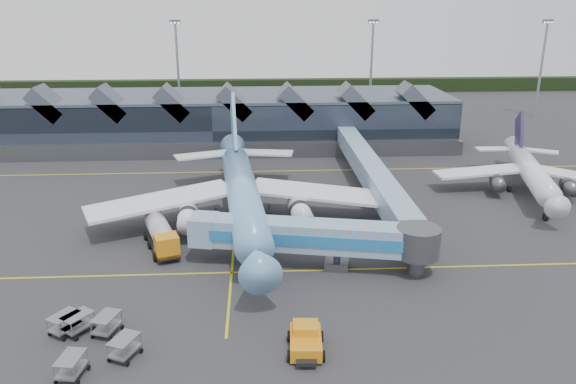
{
  "coord_description": "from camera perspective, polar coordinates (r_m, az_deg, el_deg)",
  "views": [
    {
      "loc": [
        2.88,
        -60.52,
        26.88
      ],
      "look_at": [
        6.48,
        2.82,
        5.0
      ],
      "focal_mm": 35.0,
      "sensor_mm": 36.0,
      "label": 1
    }
  ],
  "objects": [
    {
      "name": "ground",
      "position": [
        66.29,
        -5.49,
        -4.99
      ],
      "size": [
        260.0,
        260.0,
        0.0
      ],
      "primitive_type": "plane",
      "color": "#2D2D30",
      "rests_on": "ground"
    },
    {
      "name": "taxi_stripes",
      "position": [
        75.53,
        -5.23,
        -1.9
      ],
      "size": [
        120.0,
        60.0,
        0.01
      ],
      "color": "gold",
      "rests_on": "ground"
    },
    {
      "name": "tree_line_far",
      "position": [
        172.35,
        -4.25,
        10.68
      ],
      "size": [
        260.0,
        4.0,
        4.0
      ],
      "primitive_type": "cube",
      "color": "black",
      "rests_on": "ground"
    },
    {
      "name": "terminal",
      "position": [
        110.38,
        -7.38,
        7.38
      ],
      "size": [
        90.0,
        22.25,
        12.52
      ],
      "color": "black",
      "rests_on": "ground"
    },
    {
      "name": "light_masts",
      "position": [
        125.48,
        5.19,
        12.37
      ],
      "size": [
        132.4,
        42.56,
        22.45
      ],
      "color": "gray",
      "rests_on": "ground"
    },
    {
      "name": "main_airliner",
      "position": [
        70.08,
        -4.68,
        0.09
      ],
      "size": [
        38.67,
        44.65,
        14.33
      ],
      "rotation": [
        0.0,
        0.0,
        0.09
      ],
      "color": "#6EB4E0",
      "rests_on": "ground"
    },
    {
      "name": "regional_jet",
      "position": [
        88.63,
        23.41,
        1.99
      ],
      "size": [
        26.8,
        29.82,
        10.34
      ],
      "rotation": [
        0.0,
        0.0,
        -0.25
      ],
      "color": "white",
      "rests_on": "ground"
    },
    {
      "name": "jet_bridge",
      "position": [
        58.38,
        3.88,
        -4.66
      ],
      "size": [
        25.8,
        8.62,
        5.24
      ],
      "rotation": [
        0.0,
        0.0,
        -0.2
      ],
      "color": "#7FA4D4",
      "rests_on": "ground"
    },
    {
      "name": "fuel_truck",
      "position": [
        65.26,
        -12.86,
        -4.03
      ],
      "size": [
        5.35,
        9.77,
        3.3
      ],
      "rotation": [
        0.0,
        0.0,
        0.34
      ],
      "color": "black",
      "rests_on": "ground"
    },
    {
      "name": "pushback_tug",
      "position": [
        46.6,
        1.81,
        -14.84
      ],
      "size": [
        3.18,
        4.79,
        2.05
      ],
      "rotation": [
        0.0,
        0.0,
        -0.06
      ],
      "color": "orange",
      "rests_on": "ground"
    },
    {
      "name": "baggage_carts",
      "position": [
        49.77,
        -19.54,
        -13.56
      ],
      "size": [
        8.43,
        8.82,
        1.75
      ],
      "rotation": [
        0.0,
        0.0,
        -0.41
      ],
      "color": "gray",
      "rests_on": "ground"
    }
  ]
}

